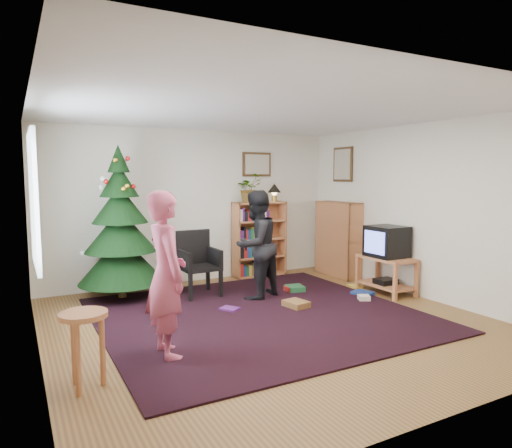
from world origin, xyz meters
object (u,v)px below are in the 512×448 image
bookshelf_right (338,238)px  person_by_chair (256,245)px  picture_back (257,164)px  bookshelf_back (259,238)px  potted_plant (249,188)px  armchair (197,261)px  person_standing (166,274)px  crt_tv (387,241)px  stool (84,330)px  tv_stand (386,272)px  picture_right (343,164)px  table_lamp (274,189)px  christmas_tree (121,235)px

bookshelf_right → person_by_chair: (-1.98, -0.66, 0.11)m
picture_back → bookshelf_back: bearing=-98.7°
potted_plant → armchair: bearing=-149.2°
bookshelf_back → potted_plant: (-0.20, 0.00, 0.88)m
armchair → person_standing: person_standing is taller
person_standing → person_by_chair: person_standing is taller
crt_tv → stool: (-4.42, -1.15, -0.28)m
picture_back → potted_plant: picture_back is taller
bookshelf_back → stool: size_ratio=2.02×
tv_stand → picture_right: bearing=79.5°
bookshelf_back → potted_plant: 0.90m
table_lamp → picture_back: bearing=154.2°
christmas_tree → crt_tv: (3.55, -1.56, -0.13)m
bookshelf_back → stool: 4.56m
armchair → person_standing: size_ratio=0.59×
bookshelf_back → person_standing: 3.75m
person_standing → potted_plant: size_ratio=3.30×
picture_right → table_lamp: picture_right is taller
armchair → picture_back: bearing=29.4°
picture_right → bookshelf_right: 1.29m
picture_back → bookshelf_right: bearing=-33.8°
tv_stand → potted_plant: 2.65m
person_standing → table_lamp: 4.01m
person_by_chair → crt_tv: bearing=137.4°
potted_plant → table_lamp: (0.50, -0.00, -0.03)m
picture_back → picture_right: picture_right is taller
bookshelf_back → potted_plant: potted_plant is taller
christmas_tree → bookshelf_back: 2.50m
stool → table_lamp: size_ratio=2.03×
bookshelf_back → picture_back: bearing=81.3°
picture_back → person_standing: 4.02m
christmas_tree → bookshelf_back: bearing=9.2°
bookshelf_back → stool: (-3.33, -3.11, -0.17)m
potted_plant → table_lamp: size_ratio=1.54×
stool → potted_plant: size_ratio=1.31×
picture_back → christmas_tree: size_ratio=0.25×
bookshelf_back → person_by_chair: (-0.77, -1.32, 0.11)m
picture_right → armchair: 3.15m
tv_stand → picture_back: bearing=117.0°
tv_stand → armchair: bearing=154.4°
picture_right → table_lamp: bearing=150.6°
crt_tv → table_lamp: 2.24m
tv_stand → potted_plant: potted_plant is taller
stool → table_lamp: table_lamp is taller
christmas_tree → picture_right: bearing=-2.9°
stool → tv_stand: bearing=14.5°
tv_stand → table_lamp: 2.43m
crt_tv → person_standing: size_ratio=0.33×
person_by_chair → tv_stand: bearing=137.4°
person_standing → table_lamp: table_lamp is taller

